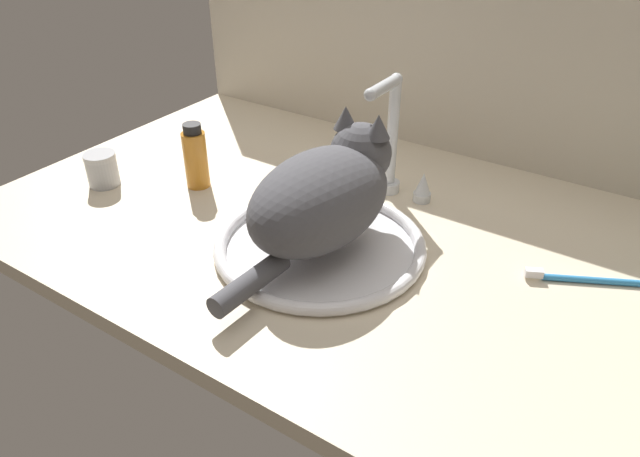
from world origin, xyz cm
name	(u,v)px	position (x,y,z in cm)	size (l,w,h in cm)	color
countertop	(342,234)	(0.00, 0.00, 1.50)	(123.73, 75.59, 3.00)	beige
backsplash_wall	(446,59)	(0.00, 39.00, 22.00)	(123.73, 2.40, 44.00)	beige
sink_basin	(320,245)	(0.69, -7.88, 3.87)	(33.76, 33.76, 2.01)	white
faucet	(389,148)	(0.69, 14.55, 12.08)	(16.78, 12.03, 22.48)	silver
cat	(327,192)	(0.79, -5.98, 12.62)	(18.56, 39.61, 18.05)	#4C4C51
amber_bottle	(196,157)	(-30.55, -2.57, 8.89)	(4.40, 4.40, 12.51)	#C67A23
metal_jar	(102,169)	(-45.82, -12.20, 6.23)	(5.89, 5.89, 6.43)	#B2B5BA
toothbrush	(583,279)	(37.77, 6.42, 3.62)	(16.45, 9.00, 1.70)	#338CD1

